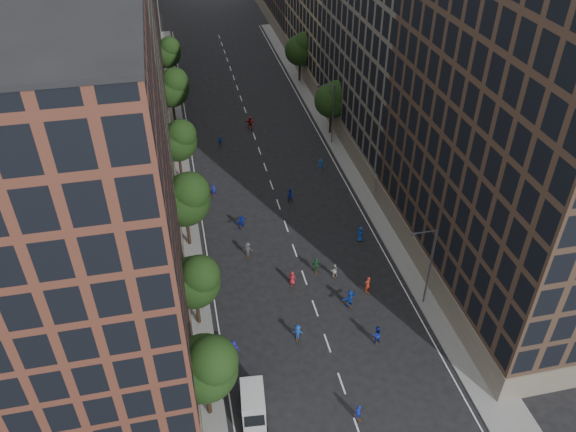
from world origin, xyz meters
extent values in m
plane|color=black|center=(0.00, 40.00, 0.00)|extent=(240.00, 240.00, 0.00)
cube|color=slate|center=(-12.00, 47.50, 0.07)|extent=(4.00, 105.00, 0.15)
cube|color=slate|center=(12.00, 47.50, 0.07)|extent=(4.00, 105.00, 0.15)
cube|color=brown|center=(-19.00, 11.00, 15.00)|extent=(14.00, 22.00, 30.00)
cube|color=#917E5F|center=(-19.00, 35.00, 17.00)|extent=(14.00, 26.00, 34.00)
cube|color=brown|center=(-19.00, 58.00, 14.00)|extent=(14.00, 20.00, 28.00)
cube|color=#412F23|center=(19.00, 15.00, 18.00)|extent=(14.00, 30.00, 36.00)
cube|color=#615A50|center=(19.00, 44.00, 16.50)|extent=(14.00, 28.00, 33.00)
cylinder|color=black|center=(-11.20, 4.00, 1.98)|extent=(0.36, 0.36, 3.96)
sphere|color=black|center=(-11.20, 4.00, 5.58)|extent=(5.20, 5.20, 5.20)
sphere|color=black|center=(-10.55, 3.48, 6.88)|extent=(3.90, 3.90, 3.90)
cylinder|color=black|center=(-11.20, 14.00, 1.85)|extent=(0.36, 0.36, 3.70)
sphere|color=black|center=(-11.20, 14.00, 5.21)|extent=(4.80, 4.80, 4.80)
sphere|color=black|center=(-10.60, 13.52, 6.41)|extent=(3.60, 3.60, 3.60)
cylinder|color=black|center=(-11.20, 26.00, 2.11)|extent=(0.36, 0.36, 4.22)
sphere|color=black|center=(-11.20, 26.00, 5.95)|extent=(5.60, 5.60, 5.60)
sphere|color=black|center=(-10.50, 25.44, 7.35)|extent=(4.20, 4.20, 4.20)
cylinder|color=black|center=(-11.20, 40.00, 1.94)|extent=(0.36, 0.36, 3.87)
sphere|color=black|center=(-11.20, 40.00, 5.46)|extent=(5.00, 5.00, 5.00)
sphere|color=black|center=(-10.57, 39.50, 6.71)|extent=(3.75, 3.75, 3.75)
cylinder|color=black|center=(-11.20, 56.00, 2.02)|extent=(0.36, 0.36, 4.05)
sphere|color=black|center=(-11.20, 56.00, 5.70)|extent=(5.40, 5.40, 5.40)
sphere|color=black|center=(-10.52, 55.46, 7.05)|extent=(4.05, 4.05, 4.05)
cylinder|color=black|center=(-11.20, 72.00, 1.89)|extent=(0.36, 0.36, 3.78)
sphere|color=black|center=(-11.20, 72.00, 5.33)|extent=(4.80, 4.80, 4.80)
sphere|color=black|center=(-10.60, 71.52, 6.53)|extent=(3.60, 3.60, 3.60)
cylinder|color=black|center=(11.20, 48.00, 1.87)|extent=(0.36, 0.36, 3.74)
sphere|color=black|center=(11.20, 48.00, 5.27)|extent=(5.00, 5.00, 5.00)
sphere|color=black|center=(11.82, 47.50, 6.52)|extent=(3.75, 3.75, 3.75)
cylinder|color=black|center=(11.20, 68.00, 1.98)|extent=(0.36, 0.36, 3.96)
sphere|color=black|center=(11.20, 68.00, 5.58)|extent=(5.20, 5.20, 5.20)
sphere|color=black|center=(11.85, 67.48, 6.88)|extent=(3.90, 3.90, 3.90)
cylinder|color=#595B60|center=(10.60, 12.00, 4.50)|extent=(0.18, 0.18, 9.00)
cylinder|color=#595B60|center=(9.40, 12.00, 9.00)|extent=(2.40, 0.12, 0.12)
cube|color=#595B60|center=(8.30, 12.00, 8.95)|extent=(0.50, 0.22, 0.15)
cylinder|color=#595B60|center=(10.60, 45.00, 4.50)|extent=(0.18, 0.18, 9.00)
cylinder|color=#595B60|center=(9.40, 45.00, 9.00)|extent=(2.40, 0.12, 0.12)
cube|color=#595B60|center=(8.30, 45.00, 8.95)|extent=(0.50, 0.22, 0.15)
cube|color=silver|center=(-7.75, 3.53, 1.28)|extent=(2.15, 3.34, 1.94)
cube|color=silver|center=(-7.94, 1.60, 0.93)|extent=(1.89, 1.58, 1.23)
cube|color=black|center=(-7.94, 1.60, 1.50)|extent=(1.69, 1.29, 0.09)
cylinder|color=black|center=(-7.09, 1.25, 0.33)|extent=(0.28, 0.69, 0.67)
cylinder|color=black|center=(-8.51, 4.84, 0.33)|extent=(0.28, 0.69, 0.67)
cylinder|color=black|center=(-6.75, 4.67, 0.33)|extent=(0.28, 0.69, 0.67)
imported|color=#1A14A9|center=(-8.50, 9.21, 0.97)|extent=(1.04, 0.78, 1.94)
imported|color=navy|center=(0.26, 1.00, 0.81)|extent=(0.69, 0.58, 1.61)
imported|color=#122093|center=(4.32, 8.22, 0.94)|extent=(0.96, 0.77, 1.88)
imported|color=#143FA3|center=(-2.53, 10.16, 0.79)|extent=(1.15, 0.88, 1.57)
imported|color=navy|center=(-8.50, 2.91, 0.80)|extent=(0.99, 0.53, 1.61)
imported|color=#143CA5|center=(3.36, 13.14, 0.95)|extent=(1.85, 1.19, 1.91)
imported|color=#AC1C2A|center=(-1.43, 17.36, 0.76)|extent=(0.88, 0.74, 1.53)
imported|color=maroon|center=(5.66, 14.60, 0.97)|extent=(0.80, 0.63, 1.94)
imported|color=#B2B2AE|center=(3.04, 17.53, 0.75)|extent=(0.74, 0.58, 1.51)
imported|color=#3D3D42|center=(-5.16, 22.73, 0.85)|extent=(1.23, 0.91, 1.70)
imported|color=#1C5F2D|center=(1.41, 18.63, 0.86)|extent=(1.04, 0.50, 1.72)
imported|color=#13239E|center=(-5.13, 27.77, 0.84)|extent=(1.62, 1.00, 1.67)
imported|color=#123A99|center=(7.51, 22.59, 0.93)|extent=(1.01, 0.77, 1.85)
imported|color=#131F9D|center=(-7.52, 35.14, 0.76)|extent=(0.56, 0.37, 1.52)
imported|color=#1327A2|center=(1.47, 31.86, 0.88)|extent=(0.88, 0.70, 1.76)
imported|color=#134CA0|center=(7.09, 38.07, 0.82)|extent=(1.18, 0.86, 1.64)
imported|color=#1648B9|center=(-5.23, 47.47, 0.77)|extent=(0.91, 0.38, 1.54)
imported|color=#AC1D1C|center=(-0.19, 52.00, 0.94)|extent=(1.83, 1.12, 1.88)
camera|label=1|loc=(-10.79, -23.76, 39.63)|focal=35.00mm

